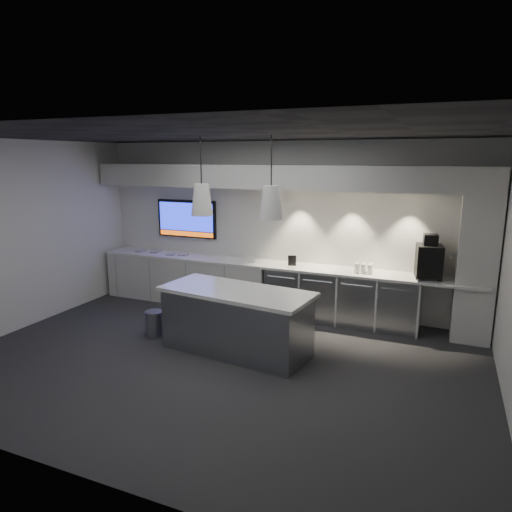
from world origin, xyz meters
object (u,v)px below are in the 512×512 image
at_px(bin, 155,323).
at_px(island, 236,320).
at_px(wall_tv, 187,219).
at_px(coffee_machine, 429,260).

bearing_deg(bin, island, -1.06).
distance_m(wall_tv, island, 3.06).
bearing_deg(wall_tv, coffee_machine, -3.19).
bearing_deg(island, wall_tv, 141.79).
height_order(island, bin, island).
distance_m(wall_tv, bin, 2.49).
bearing_deg(coffee_machine, bin, -164.56).
height_order(bin, coffee_machine, coffee_machine).
bearing_deg(wall_tv, island, -45.33).
xyz_separation_m(bin, coffee_machine, (3.85, 1.75, 0.98)).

